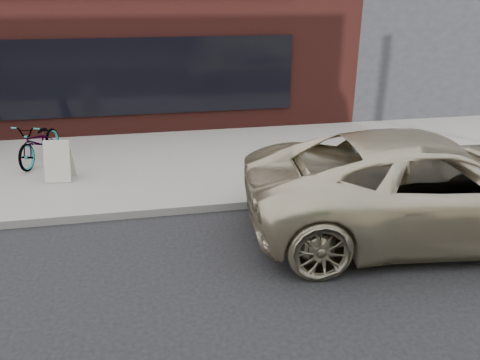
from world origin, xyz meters
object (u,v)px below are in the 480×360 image
at_px(motorcycle, 311,182).
at_px(minivan, 429,186).
at_px(bicycle_front, 40,142).
at_px(sandwich_sign, 59,160).

distance_m(motorcycle, minivan, 1.99).
xyz_separation_m(motorcycle, minivan, (1.64, -1.10, 0.25)).
height_order(minivan, bicycle_front, minivan).
bearing_deg(minivan, bicycle_front, 63.36).
relative_size(motorcycle, sandwich_sign, 2.54).
height_order(motorcycle, sandwich_sign, motorcycle).
xyz_separation_m(motorcycle, sandwich_sign, (-4.70, 2.17, -0.02)).
bearing_deg(bicycle_front, motorcycle, -16.67).
distance_m(minivan, sandwich_sign, 7.14).
distance_m(bicycle_front, sandwich_sign, 1.34).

